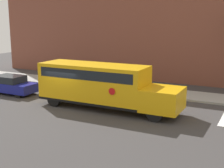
{
  "coord_description": "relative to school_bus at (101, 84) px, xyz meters",
  "views": [
    {
      "loc": [
        12.46,
        -17.47,
        6.03
      ],
      "look_at": [
        2.99,
        1.06,
        1.65
      ],
      "focal_mm": 50.0,
      "sensor_mm": 36.0,
      "label": 1
    }
  ],
  "objects": [
    {
      "name": "ground_plane",
      "position": [
        -2.39,
        -0.56,
        -1.7
      ],
      "size": [
        60.0,
        60.0,
        0.0
      ],
      "primitive_type": "plane",
      "color": "#3A3838"
    },
    {
      "name": "sidewalk_strip",
      "position": [
        -2.39,
        5.94,
        -1.63
      ],
      "size": [
        44.0,
        3.0,
        0.15
      ],
      "color": "#9E9E99",
      "rests_on": "ground"
    },
    {
      "name": "building_backdrop",
      "position": [
        -2.39,
        12.44,
        4.17
      ],
      "size": [
        32.0,
        4.0,
        11.75
      ],
      "color": "brown",
      "rests_on": "ground"
    },
    {
      "name": "school_bus",
      "position": [
        0.0,
        0.0,
        0.0
      ],
      "size": [
        9.9,
        2.57,
        3.0
      ],
      "color": "#EAA80F",
      "rests_on": "ground"
    },
    {
      "name": "parked_car",
      "position": [
        -8.56,
        0.38,
        -0.96
      ],
      "size": [
        4.12,
        1.82,
        1.49
      ],
      "color": "navy",
      "rests_on": "ground"
    }
  ]
}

